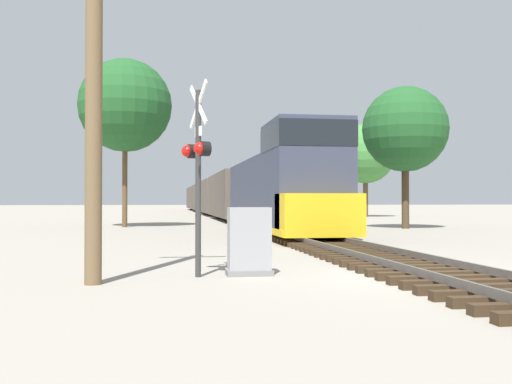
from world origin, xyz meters
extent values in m
plane|color=gray|center=(0.00, 0.00, 0.00)|extent=(400.00, 400.00, 0.00)
cube|color=#382819|center=(0.00, -2.70, 0.08)|extent=(2.60, 0.22, 0.16)
cube|color=#382819|center=(0.00, -2.10, 0.08)|extent=(2.60, 0.22, 0.16)
cube|color=#382819|center=(0.00, -1.50, 0.08)|extent=(2.60, 0.22, 0.16)
cube|color=#382819|center=(0.00, -0.90, 0.08)|extent=(2.60, 0.22, 0.16)
cube|color=#382819|center=(0.00, -0.30, 0.08)|extent=(2.60, 0.22, 0.16)
cube|color=#382819|center=(0.00, 0.30, 0.08)|extent=(2.60, 0.22, 0.16)
cube|color=#382819|center=(0.00, 0.90, 0.08)|extent=(2.60, 0.22, 0.16)
cube|color=#382819|center=(0.00, 1.50, 0.08)|extent=(2.60, 0.22, 0.16)
cube|color=#382819|center=(0.00, 2.10, 0.08)|extent=(2.60, 0.22, 0.16)
cube|color=#382819|center=(0.00, 2.70, 0.08)|extent=(2.60, 0.22, 0.16)
cube|color=#382819|center=(0.00, 3.30, 0.08)|extent=(2.60, 0.22, 0.16)
cube|color=#382819|center=(0.00, 3.90, 0.08)|extent=(2.60, 0.22, 0.16)
cube|color=#382819|center=(0.00, 4.50, 0.08)|extent=(2.60, 0.22, 0.16)
cube|color=#382819|center=(0.00, 5.10, 0.08)|extent=(2.60, 0.22, 0.16)
cube|color=#382819|center=(0.00, 5.70, 0.08)|extent=(2.60, 0.22, 0.16)
cube|color=#382819|center=(0.00, 6.30, 0.08)|extent=(2.60, 0.22, 0.16)
cube|color=#382819|center=(0.00, 6.90, 0.08)|extent=(2.60, 0.22, 0.16)
cube|color=#382819|center=(0.00, 7.50, 0.08)|extent=(2.60, 0.22, 0.16)
cube|color=#382819|center=(0.00, 8.10, 0.08)|extent=(2.60, 0.22, 0.16)
cube|color=#382819|center=(0.00, 8.70, 0.08)|extent=(2.60, 0.22, 0.16)
cube|color=#382819|center=(0.00, 9.30, 0.08)|extent=(2.60, 0.22, 0.16)
cube|color=#382819|center=(0.00, 9.90, 0.08)|extent=(2.60, 0.22, 0.16)
cube|color=#382819|center=(0.00, 10.50, 0.08)|extent=(2.60, 0.22, 0.16)
cube|color=#382819|center=(0.00, 11.10, 0.08)|extent=(2.60, 0.22, 0.16)
cube|color=#382819|center=(0.00, 11.70, 0.08)|extent=(2.60, 0.22, 0.16)
cube|color=#382819|center=(0.00, 12.30, 0.08)|extent=(2.60, 0.22, 0.16)
cube|color=#382819|center=(0.00, 12.90, 0.08)|extent=(2.60, 0.22, 0.16)
cube|color=#382819|center=(0.00, 13.50, 0.08)|extent=(2.60, 0.22, 0.16)
cube|color=#382819|center=(0.00, 14.10, 0.08)|extent=(2.60, 0.22, 0.16)
cube|color=#382819|center=(0.00, 14.70, 0.08)|extent=(2.60, 0.22, 0.16)
cube|color=#382819|center=(0.00, 15.30, 0.08)|extent=(2.60, 0.22, 0.16)
cube|color=#382819|center=(0.00, 15.90, 0.08)|extent=(2.60, 0.22, 0.16)
cube|color=#382819|center=(0.00, 16.50, 0.08)|extent=(2.60, 0.22, 0.16)
cube|color=#382819|center=(0.00, 17.10, 0.08)|extent=(2.60, 0.22, 0.16)
cube|color=#382819|center=(0.00, 17.70, 0.08)|extent=(2.60, 0.22, 0.16)
cube|color=#382819|center=(0.00, 18.30, 0.08)|extent=(2.60, 0.22, 0.16)
cube|color=#382819|center=(0.00, 18.90, 0.08)|extent=(2.60, 0.22, 0.16)
cube|color=#382819|center=(0.00, 19.50, 0.08)|extent=(2.60, 0.22, 0.16)
cube|color=#56514C|center=(-0.72, 0.00, 0.23)|extent=(0.07, 160.00, 0.15)
cube|color=#56514C|center=(0.72, 0.00, 0.23)|extent=(0.07, 160.00, 0.15)
cube|color=#33384C|center=(0.00, 19.83, 1.98)|extent=(2.41, 12.72, 3.34)
cube|color=#33384C|center=(0.00, 10.93, 2.45)|extent=(2.84, 4.00, 4.28)
cube|color=black|center=(0.00, 10.93, 3.97)|extent=(2.86, 4.04, 0.94)
cube|color=gold|center=(0.00, 8.93, 1.06)|extent=(2.84, 1.82, 1.50)
cube|color=gold|center=(0.00, 17.11, 0.43)|extent=(2.89, 17.80, 0.24)
cube|color=black|center=(0.00, 11.20, 0.50)|extent=(1.58, 2.20, 1.00)
cube|color=black|center=(0.00, 23.01, 0.50)|extent=(1.58, 2.20, 1.00)
cube|color=brown|center=(0.00, 35.65, 2.00)|extent=(2.69, 15.41, 3.38)
cube|color=black|center=(0.00, 30.64, 0.45)|extent=(1.58, 2.20, 0.90)
cube|color=black|center=(0.00, 40.65, 0.45)|extent=(1.58, 2.20, 0.90)
cube|color=brown|center=(0.00, 52.81, 2.00)|extent=(2.69, 15.41, 3.38)
cube|color=black|center=(0.00, 47.80, 0.45)|extent=(1.58, 2.20, 0.90)
cube|color=black|center=(0.00, 57.82, 0.45)|extent=(1.58, 2.20, 0.90)
cube|color=brown|center=(0.00, 69.97, 2.00)|extent=(2.69, 15.41, 3.38)
cube|color=black|center=(0.00, 64.96, 0.45)|extent=(1.58, 2.20, 0.90)
cube|color=black|center=(0.00, 74.98, 0.45)|extent=(1.58, 2.20, 0.90)
cube|color=brown|center=(0.00, 87.13, 2.00)|extent=(2.69, 15.41, 3.38)
cube|color=black|center=(0.00, 82.12, 0.45)|extent=(1.58, 2.20, 0.90)
cube|color=black|center=(0.00, 92.14, 0.45)|extent=(1.58, 2.20, 0.90)
cylinder|color=#333333|center=(-4.70, 0.82, 1.92)|extent=(0.12, 0.12, 3.83)
cube|color=white|center=(-4.70, 0.82, 3.53)|extent=(0.32, 0.89, 0.93)
cube|color=white|center=(-4.70, 0.82, 3.53)|extent=(0.32, 0.89, 0.93)
cube|color=black|center=(-4.70, 0.82, 2.60)|extent=(0.33, 0.84, 0.06)
cylinder|color=black|center=(-4.81, 1.15, 2.60)|extent=(0.26, 0.34, 0.30)
sphere|color=red|center=(-4.91, 1.12, 2.60)|extent=(0.26, 0.26, 0.26)
cylinder|color=black|center=(-4.59, 0.48, 2.60)|extent=(0.26, 0.34, 0.30)
sphere|color=red|center=(-4.69, 0.45, 2.60)|extent=(0.26, 0.26, 0.26)
cube|color=white|center=(-4.70, 0.82, 2.98)|extent=(0.13, 0.31, 0.20)
cube|color=slate|center=(-3.63, 0.94, 0.06)|extent=(0.96, 0.59, 0.12)
cube|color=#939399|center=(-3.63, 0.94, 0.77)|extent=(0.87, 0.54, 1.30)
cylinder|color=brown|center=(-6.70, 0.01, 4.55)|extent=(0.32, 0.32, 9.10)
cylinder|color=#473521|center=(7.93, 20.17, 2.06)|extent=(0.41, 0.41, 4.12)
sphere|color=#1E5123|center=(7.93, 20.17, 5.55)|extent=(4.77, 4.77, 4.77)
cylinder|color=brown|center=(-7.64, 24.32, 2.76)|extent=(0.30, 0.30, 5.51)
sphere|color=#1E5123|center=(-7.64, 24.32, 7.15)|extent=(5.46, 5.46, 5.46)
cylinder|color=brown|center=(13.88, 43.86, 2.18)|extent=(0.48, 0.48, 4.36)
sphere|color=#3D7F38|center=(13.88, 43.86, 6.08)|extent=(5.74, 5.74, 5.74)
camera|label=1|loc=(-5.41, -11.47, 1.57)|focal=42.00mm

